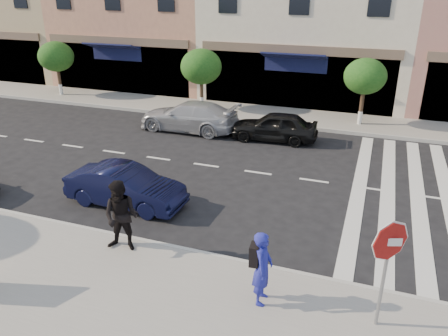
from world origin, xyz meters
TOP-DOWN VIEW (x-y plane):
  - ground at (0.00, 0.00)m, footprint 120.00×120.00m
  - sidewalk_near at (0.00, -3.75)m, footprint 60.00×4.50m
  - sidewalk_far at (0.00, 11.00)m, footprint 60.00×3.00m
  - street_tree_wa at (-14.00, 10.80)m, footprint 2.00×2.00m
  - street_tree_wb at (-5.00, 10.80)m, footprint 2.10×2.10m
  - street_tree_c at (3.00, 10.80)m, footprint 1.90×1.90m
  - stop_sign at (4.25, -2.62)m, footprint 0.78×0.31m
  - photographer at (1.97, -2.70)m, footprint 0.44×0.63m
  - walker at (-1.77, -2.00)m, footprint 0.98×0.81m
  - car_near_mid at (-3.12, 0.30)m, footprint 3.72×1.40m
  - car_far_left at (-4.31, 7.60)m, footprint 4.61×1.94m
  - car_far_mid at (-0.31, 7.60)m, footprint 3.73×1.70m

SIDE VIEW (x-z plane):
  - ground at x=0.00m, z-range 0.00..0.00m
  - sidewalk_near at x=0.00m, z-range 0.00..0.15m
  - sidewalk_far at x=0.00m, z-range 0.00..0.15m
  - car_near_mid at x=-3.12m, z-range 0.00..1.21m
  - car_far_mid at x=-0.31m, z-range 0.00..1.24m
  - car_far_left at x=-4.31m, z-range 0.00..1.33m
  - photographer at x=1.97m, z-range 0.15..1.78m
  - walker at x=-1.77m, z-range 0.15..1.98m
  - stop_sign at x=4.25m, z-range 0.69..3.00m
  - street_tree_wb at x=-5.00m, z-range 0.78..3.84m
  - street_tree_wa at x=-14.00m, z-range 0.81..3.86m
  - street_tree_c at x=3.00m, z-range 0.84..3.87m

